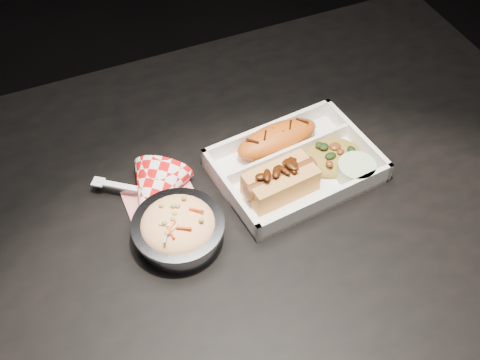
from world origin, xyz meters
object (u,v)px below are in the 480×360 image
(food_tray, at_px, (295,168))
(hotdog, at_px, (281,180))
(fried_pastry, at_px, (277,139))
(dining_table, at_px, (235,235))
(foil_coleslaw_cup, at_px, (178,228))
(napkin_fork, at_px, (153,194))

(food_tray, relative_size, hotdog, 2.19)
(food_tray, xyz_separation_m, fried_pastry, (-0.01, 0.05, 0.02))
(dining_table, xyz_separation_m, food_tray, (0.11, 0.02, 0.10))
(foil_coleslaw_cup, bearing_deg, fried_pastry, 26.82)
(food_tray, xyz_separation_m, foil_coleslaw_cup, (-0.22, -0.05, 0.02))
(hotdog, distance_m, napkin_fork, 0.20)
(hotdog, bearing_deg, fried_pastry, 60.66)
(dining_table, relative_size, fried_pastry, 8.10)
(fried_pastry, bearing_deg, dining_table, -146.37)
(food_tray, distance_m, fried_pastry, 0.06)
(hotdog, relative_size, foil_coleslaw_cup, 0.90)
(fried_pastry, height_order, hotdog, hotdog)
(foil_coleslaw_cup, bearing_deg, food_tray, 13.45)
(fried_pastry, bearing_deg, napkin_fork, -174.78)
(dining_table, relative_size, napkin_fork, 7.62)
(fried_pastry, relative_size, napkin_fork, 0.94)
(food_tray, bearing_deg, fried_pastry, 90.00)
(fried_pastry, distance_m, napkin_fork, 0.22)
(hotdog, xyz_separation_m, napkin_fork, (-0.19, 0.07, -0.02))
(fried_pastry, distance_m, hotdog, 0.09)
(fried_pastry, relative_size, hotdog, 1.21)
(dining_table, xyz_separation_m, napkin_fork, (-0.12, 0.05, 0.11))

